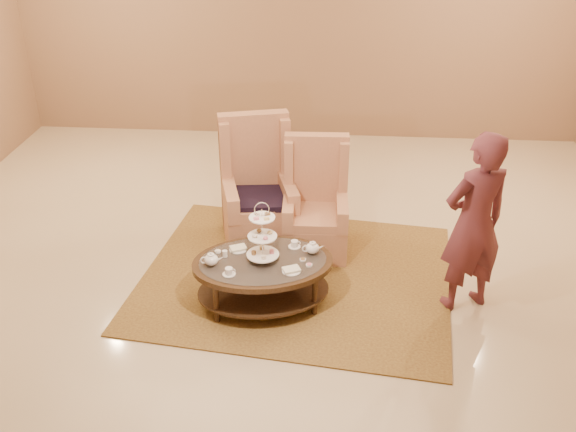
# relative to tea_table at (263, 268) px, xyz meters

# --- Properties ---
(ground) EXTENTS (8.00, 8.00, 0.00)m
(ground) POSITION_rel_tea_table_xyz_m (0.08, 0.23, -0.38)
(ground) COLOR beige
(ground) RESTS_ON ground
(ceiling) EXTENTS (8.00, 8.00, 0.02)m
(ceiling) POSITION_rel_tea_table_xyz_m (0.08, 0.23, -0.38)
(ceiling) COLOR silver
(ceiling) RESTS_ON ground
(wall_back) EXTENTS (8.00, 0.04, 3.50)m
(wall_back) POSITION_rel_tea_table_xyz_m (0.08, 4.23, 1.37)
(wall_back) COLOR #936D50
(wall_back) RESTS_ON ground
(rug) EXTENTS (3.22, 2.79, 0.02)m
(rug) POSITION_rel_tea_table_xyz_m (0.27, 0.45, -0.38)
(rug) COLOR olive
(rug) RESTS_ON ground
(tea_table) EXTENTS (1.41, 1.11, 1.05)m
(tea_table) POSITION_rel_tea_table_xyz_m (0.00, 0.00, 0.00)
(tea_table) COLOR black
(tea_table) RESTS_ON ground
(armchair_left) EXTENTS (0.89, 0.91, 1.34)m
(armchair_left) POSITION_rel_tea_table_xyz_m (-0.19, 1.18, 0.07)
(armchair_left) COLOR tan
(armchair_left) RESTS_ON ground
(armchair_right) EXTENTS (0.67, 0.69, 1.20)m
(armchair_right) POSITION_rel_tea_table_xyz_m (0.43, 1.03, 0.02)
(armchair_right) COLOR tan
(armchair_right) RESTS_ON ground
(person) EXTENTS (0.73, 0.62, 1.69)m
(person) POSITION_rel_tea_table_xyz_m (1.82, 0.14, 0.46)
(person) COLOR #58262C
(person) RESTS_ON ground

